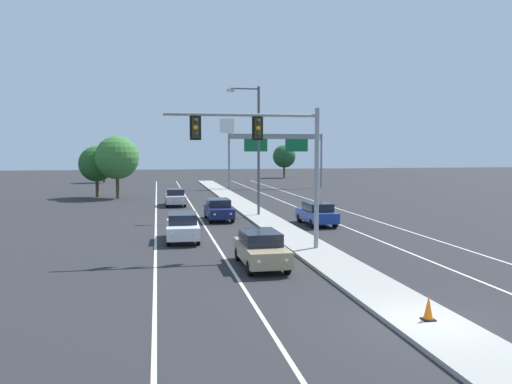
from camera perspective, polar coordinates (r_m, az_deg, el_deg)
name	(u,v)px	position (r m, az deg, el deg)	size (l,w,h in m)	color
ground_plane	(429,326)	(16.67, 18.48, -13.79)	(260.00, 260.00, 0.00)	#28282B
median_island	(284,231)	(33.11, 3.05, -4.30)	(2.40, 110.00, 0.15)	#9E9B93
lane_stripe_oncoming_center	(201,220)	(39.23, -6.12, -3.03)	(0.14, 100.00, 0.01)	silver
lane_stripe_receding_center	(320,217)	(41.07, 7.08, -2.70)	(0.14, 100.00, 0.01)	silver
edge_stripe_left	(156,221)	(39.10, -10.95, -3.12)	(0.14, 100.00, 0.01)	silver
edge_stripe_right	(360,216)	(42.19, 11.36, -2.56)	(0.14, 100.00, 0.01)	silver
overhead_signal_mast	(269,147)	(26.12, 1.42, 4.95)	(7.86, 0.44, 7.20)	gray
street_lamp_median	(256,143)	(40.62, -0.02, 5.44)	(2.58, 0.28, 10.00)	#4C4C51
car_oncoming_tan	(261,248)	(23.29, 0.55, -6.23)	(1.86, 4.49, 1.58)	tan
car_oncoming_white	(183,227)	(30.19, -8.08, -3.78)	(1.91, 4.51, 1.58)	silver
car_oncoming_navy	(219,209)	(38.72, -4.12, -1.90)	(1.85, 4.48, 1.58)	#141E4C
car_oncoming_silver	(175,197)	(49.37, -8.85, -0.55)	(1.85, 4.48, 1.58)	#B7B7BC
car_receding_blue	(317,213)	(36.40, 6.70, -2.34)	(1.88, 4.50, 1.58)	navy
traffic_cone_median_nose	(428,308)	(16.60, 18.43, -12.03)	(0.36, 0.36, 0.74)	black
highway_sign_gantry	(276,143)	(71.24, 2.22, 5.37)	(13.28, 0.42, 7.50)	gray
tree_far_left_c	(104,160)	(87.24, -16.41, 3.43)	(3.93, 3.93, 5.69)	#4C3823
tree_far_right_a	(284,156)	(98.69, 3.12, 3.93)	(4.30, 4.30, 6.22)	#4C3823
tree_far_left_b	(117,158)	(57.90, -15.05, 3.66)	(4.67, 4.67, 6.76)	#4C3823
tree_far_left_a	(97,164)	(59.92, -17.12, 2.96)	(3.92, 3.92, 5.68)	#4C3823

